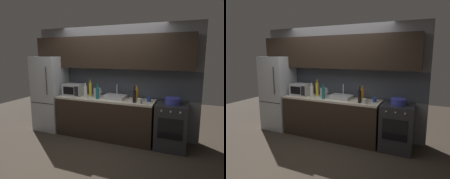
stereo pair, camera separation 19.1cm
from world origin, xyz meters
TOP-DOWN VIEW (x-y plane):
  - ground_plane at (0.00, 0.00)m, footprint 10.00×10.00m
  - back_wall at (0.00, 1.20)m, footprint 3.95×0.44m
  - counter_run at (0.00, 0.90)m, footprint 2.21×0.60m
  - refrigerator at (-1.48, 0.90)m, footprint 0.68×0.69m
  - oven_range at (1.44, 0.90)m, footprint 0.60×0.62m
  - microwave at (-0.80, 0.92)m, footprint 0.46×0.35m
  - sink_basin at (0.23, 0.93)m, footprint 0.48×0.38m
  - kettle at (-0.20, 0.94)m, footprint 0.20×0.17m
  - wine_bottle_teal at (-0.11, 0.76)m, footprint 0.08×0.08m
  - wine_bottle_yellow at (-0.42, 1.02)m, footprint 0.07×0.07m
  - wine_bottle_white at (-0.37, 0.70)m, footprint 0.08×0.08m
  - wine_bottle_amber at (0.73, 0.88)m, footprint 0.08×0.08m
  - wine_bottle_dark at (0.72, 0.74)m, footprint 0.07×0.07m
  - mug_orange at (0.64, 1.10)m, footprint 0.08×0.08m
  - mug_clear at (0.84, 0.69)m, footprint 0.08×0.08m
  - mug_blue at (0.97, 0.93)m, footprint 0.08×0.08m
  - cooking_pot at (1.45, 0.90)m, footprint 0.30×0.30m

SIDE VIEW (x-z plane):
  - ground_plane at x=0.00m, z-range 0.00..0.00m
  - counter_run at x=0.00m, z-range 0.00..0.90m
  - oven_range at x=1.44m, z-range 0.00..0.90m
  - refrigerator at x=-1.48m, z-range 0.00..1.81m
  - sink_basin at x=0.23m, z-range 0.79..1.09m
  - mug_orange at x=0.64m, z-range 0.90..1.00m
  - mug_blue at x=0.97m, z-range 0.90..1.00m
  - mug_clear at x=0.84m, z-range 0.90..1.00m
  - cooking_pot at x=1.45m, z-range 0.90..1.02m
  - kettle at x=-0.20m, z-range 0.89..1.12m
  - wine_bottle_amber at x=0.73m, z-range 0.87..1.20m
  - wine_bottle_dark at x=0.72m, z-range 0.87..1.20m
  - microwave at x=-0.80m, z-range 0.90..1.17m
  - wine_bottle_teal at x=-0.11m, z-range 0.87..1.21m
  - wine_bottle_white at x=-0.37m, z-range 0.87..1.22m
  - wine_bottle_yellow at x=-0.42m, z-range 0.87..1.25m
  - back_wall at x=0.00m, z-range 0.30..2.80m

